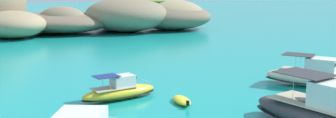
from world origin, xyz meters
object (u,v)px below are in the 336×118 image
motorboat_cream (315,77)px  dinghy_tender (182,100)px  islet_small (147,14)px  motorboat_charcoal (330,117)px  islet_large (15,15)px  motorboat_yellow (120,91)px

motorboat_cream → dinghy_tender: (-12.57, -1.45, -0.64)m
islet_small → motorboat_charcoal: size_ratio=2.57×
islet_large → islet_small: size_ratio=1.17×
motorboat_charcoal → dinghy_tender: bearing=126.9°
motorboat_charcoal → motorboat_yellow: bearing=134.0°
motorboat_cream → dinghy_tender: motorboat_cream is taller
islet_large → motorboat_charcoal: 62.11m
islet_large → motorboat_cream: (27.41, -48.47, -2.55)m
islet_small → dinghy_tender: size_ratio=10.14×
islet_small → motorboat_yellow: 49.55m
motorboat_charcoal → dinghy_tender: 10.57m
islet_small → motorboat_charcoal: bearing=-93.1°
islet_large → motorboat_yellow: islet_large is taller
islet_large → islet_small: bearing=0.3°
islet_large → motorboat_charcoal: bearing=-70.1°
motorboat_cream → dinghy_tender: size_ratio=2.86×
motorboat_cream → motorboat_charcoal: (-6.24, -9.88, 0.20)m
islet_large → dinghy_tender: size_ratio=11.88×
islet_large → motorboat_yellow: bearing=-77.4°
motorboat_yellow → motorboat_charcoal: (10.54, -10.92, 0.43)m
dinghy_tender → motorboat_charcoal: bearing=-53.1°
motorboat_cream → motorboat_yellow: motorboat_cream is taller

